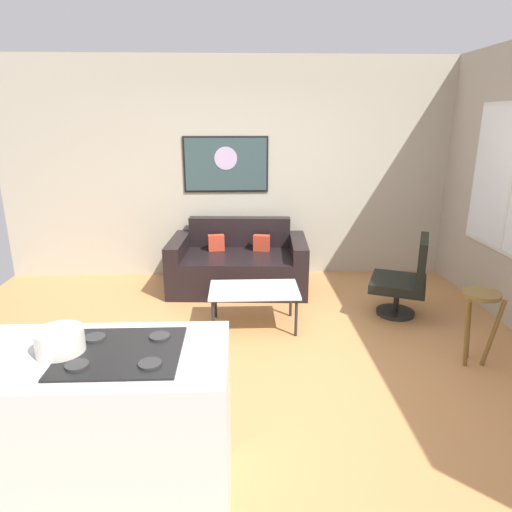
{
  "coord_description": "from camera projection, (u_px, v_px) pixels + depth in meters",
  "views": [
    {
      "loc": [
        -0.14,
        -3.51,
        2.05
      ],
      "look_at": [
        0.03,
        0.9,
        0.7
      ],
      "focal_mm": 31.67,
      "sensor_mm": 36.0,
      "label": 1
    }
  ],
  "objects": [
    {
      "name": "bar_stool",
      "position": [
        479.0,
        310.0,
        3.8
      ],
      "size": [
        0.36,
        0.35,
        0.66
      ],
      "color": "brown",
      "rests_on": "ground"
    },
    {
      "name": "coffee_table",
      "position": [
        254.0,
        292.0,
        4.54
      ],
      "size": [
        0.89,
        0.55,
        0.41
      ],
      "color": "silver",
      "rests_on": "ground"
    },
    {
      "name": "couch",
      "position": [
        238.0,
        265.0,
        5.63
      ],
      "size": [
        1.71,
        1.04,
        0.82
      ],
      "color": "black",
      "rests_on": "ground"
    },
    {
      "name": "mixing_bowl",
      "position": [
        60.0,
        342.0,
        2.24
      ],
      "size": [
        0.24,
        0.24,
        0.13
      ],
      "color": "silver",
      "rests_on": "kitchen_counter"
    },
    {
      "name": "back_wall",
      "position": [
        249.0,
        170.0,
        5.86
      ],
      "size": [
        6.4,
        0.05,
        2.8
      ],
      "primitive_type": "cube",
      "color": "#AEA894",
      "rests_on": "ground"
    },
    {
      "name": "armchair",
      "position": [
        406.0,
        279.0,
        4.78
      ],
      "size": [
        0.74,
        0.75,
        0.88
      ],
      "color": "black",
      "rests_on": "ground"
    },
    {
      "name": "kitchen_counter",
      "position": [
        72.0,
        432.0,
        2.39
      ],
      "size": [
        1.67,
        0.71,
        0.95
      ],
      "color": "silver",
      "rests_on": "ground"
    },
    {
      "name": "wall_painting",
      "position": [
        226.0,
        164.0,
        5.79
      ],
      "size": [
        1.09,
        0.03,
        0.71
      ],
      "color": "black"
    },
    {
      "name": "ground",
      "position": [
        257.0,
        364.0,
        3.96
      ],
      "size": [
        6.4,
        6.4,
        0.04
      ],
      "primitive_type": "cube",
      "color": "#BD804A"
    }
  ]
}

